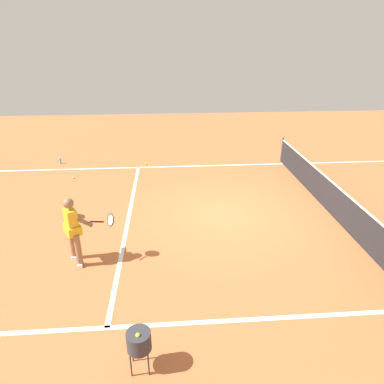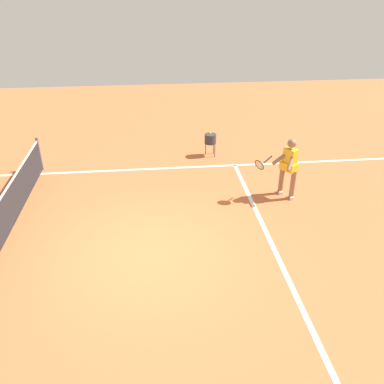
# 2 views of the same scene
# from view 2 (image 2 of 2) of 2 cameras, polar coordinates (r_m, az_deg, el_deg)

# --- Properties ---
(ground_plane) EXTENTS (28.08, 28.08, 0.00)m
(ground_plane) POSITION_cam_2_polar(r_m,az_deg,el_deg) (8.35, -6.47, -8.47)
(ground_plane) COLOR #C66638
(service_line_marking) EXTENTS (7.91, 0.10, 0.01)m
(service_line_marking) POSITION_cam_2_polar(r_m,az_deg,el_deg) (8.68, 11.29, -7.25)
(service_line_marking) COLOR white
(service_line_marking) RESTS_ON ground
(sideline_right_marking) EXTENTS (0.10, 19.60, 0.01)m
(sideline_right_marking) POSITION_cam_2_polar(r_m,az_deg,el_deg) (11.75, -6.56, 3.26)
(sideline_right_marking) COLOR white
(sideline_right_marking) RESTS_ON ground
(tennis_player) EXTENTS (0.68, 1.14, 1.55)m
(tennis_player) POSITION_cam_2_polar(r_m,az_deg,el_deg) (10.15, 13.53, 3.62)
(tennis_player) COLOR #8C6647
(tennis_player) RESTS_ON ground
(ball_hopper) EXTENTS (0.36, 0.36, 0.74)m
(ball_hopper) POSITION_cam_2_polar(r_m,az_deg,el_deg) (12.41, 2.64, 7.57)
(ball_hopper) COLOR #333338
(ball_hopper) RESTS_ON ground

